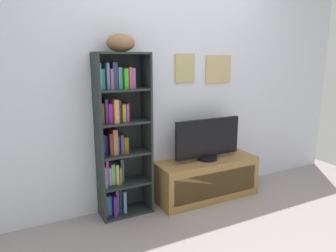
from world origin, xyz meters
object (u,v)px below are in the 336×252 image
(bookshelf, at_px, (118,136))
(tv_stand, at_px, (207,178))
(television, at_px, (208,140))
(football, at_px, (121,43))

(bookshelf, bearing_deg, tv_stand, -6.16)
(tv_stand, bearing_deg, television, 90.00)
(bookshelf, height_order, football, football)
(bookshelf, height_order, television, bookshelf)
(tv_stand, height_order, television, television)
(television, bearing_deg, bookshelf, 173.90)
(football, height_order, television, football)
(bookshelf, xyz_separation_m, tv_stand, (0.96, -0.10, -0.57))
(bookshelf, xyz_separation_m, football, (0.05, -0.03, 0.86))
(football, height_order, tv_stand, football)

